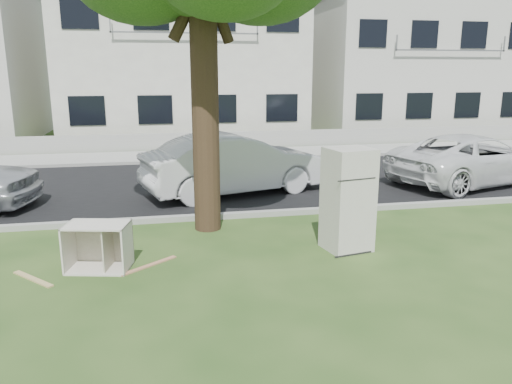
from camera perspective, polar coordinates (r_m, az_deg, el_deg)
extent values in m
plane|color=#264317|center=(8.88, -1.70, -7.53)|extent=(120.00, 120.00, 0.00)
cube|color=black|center=(14.59, -5.65, 0.95)|extent=(120.00, 7.00, 0.01)
cube|color=gray|center=(11.18, -3.80, -3.04)|extent=(120.00, 0.18, 0.12)
cube|color=gray|center=(18.06, -6.79, 3.38)|extent=(120.00, 0.18, 0.12)
cube|color=gray|center=(19.48, -7.14, 4.14)|extent=(120.00, 2.80, 0.01)
cube|color=gray|center=(21.01, -7.50, 5.78)|extent=(120.00, 0.15, 0.70)
cylinder|color=black|center=(10.03, -5.84, 10.12)|extent=(0.54, 0.54, 5.20)
cube|color=silver|center=(25.70, -8.52, 14.46)|extent=(11.00, 8.00, 7.20)
cube|color=beige|center=(28.94, 16.68, 13.36)|extent=(10.00, 8.00, 6.60)
cube|color=#595451|center=(29.15, 17.16, 20.08)|extent=(10.20, 8.16, 0.24)
cube|color=beige|center=(9.20, 10.46, -0.86)|extent=(0.90, 0.85, 1.88)
cube|color=white|center=(8.67, -17.60, -5.97)|extent=(1.12, 0.83, 0.78)
cube|color=#B17956|center=(8.71, -12.16, -8.22)|extent=(0.95, 0.76, 0.02)
cube|color=tan|center=(8.75, -24.14, -9.06)|extent=(0.75, 0.80, 0.02)
cube|color=#9C7556|center=(8.86, -15.69, -8.06)|extent=(0.44, 0.73, 0.02)
imported|color=silver|center=(13.26, -2.39, 3.22)|extent=(5.15, 2.95, 1.61)
imported|color=silver|center=(15.76, 23.55, 3.46)|extent=(5.63, 3.72, 1.44)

